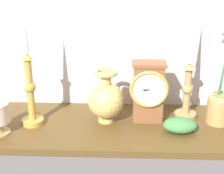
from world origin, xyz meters
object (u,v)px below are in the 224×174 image
object	(u,v)px
candlestick_tall_left	(30,87)
brass_vase_jar	(220,101)
mantel_clock	(148,91)
candlestick_tall_center	(188,82)
brass_vase_bulbous	(106,99)

from	to	relation	value
candlestick_tall_left	brass_vase_jar	bearing A→B (deg)	3.13
mantel_clock	brass_vase_jar	size ratio (longest dim) A/B	0.66
mantel_clock	brass_vase_jar	bearing A→B (deg)	-1.12
mantel_clock	candlestick_tall_center	size ratio (longest dim) A/B	0.52
candlestick_tall_left	brass_vase_bulbous	xyz separation A→B (cm)	(25.75, 3.11, -5.32)
candlestick_tall_center	brass_vase_jar	world-z (taller)	candlestick_tall_center
brass_vase_jar	mantel_clock	bearing A→B (deg)	178.88
mantel_clock	brass_vase_jar	xyz separation A→B (cm)	(24.98, -0.49, -3.23)
mantel_clock	candlestick_tall_center	xyz separation A→B (cm)	(14.12, 3.06, 2.31)
candlestick_tall_left	brass_vase_bulbous	distance (cm)	26.48
candlestick_tall_left	candlestick_tall_center	bearing A→B (deg)	7.42
candlestick_tall_center	brass_vase_bulbous	distance (cm)	29.64
candlestick_tall_left	brass_vase_jar	world-z (taller)	candlestick_tall_left
mantel_clock	candlestick_tall_left	distance (cm)	40.81
candlestick_tall_center	brass_vase_jar	bearing A→B (deg)	-18.08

